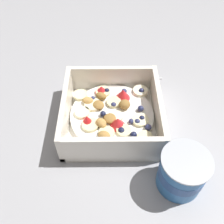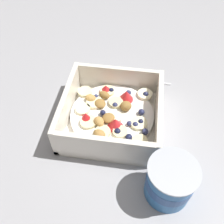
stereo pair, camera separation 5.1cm
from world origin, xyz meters
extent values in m
plane|color=#9E9EA3|center=(0.00, 0.00, 0.00)|extent=(2.40, 2.40, 0.00)
cube|color=white|center=(0.00, -0.02, 0.01)|extent=(0.20, 0.20, 0.01)
cube|color=white|center=(0.00, -0.11, 0.03)|extent=(0.20, 0.01, 0.07)
cube|color=white|center=(0.00, 0.08, 0.03)|extent=(0.20, 0.01, 0.07)
cube|color=white|center=(-0.09, -0.02, 0.03)|extent=(0.01, 0.18, 0.07)
cube|color=white|center=(0.09, -0.02, 0.03)|extent=(0.01, 0.18, 0.07)
cylinder|color=white|center=(0.00, -0.02, 0.02)|extent=(0.17, 0.17, 0.01)
cylinder|color=#F4EAB7|center=(-0.02, -0.06, 0.03)|extent=(0.05, 0.05, 0.01)
cylinder|color=beige|center=(0.05, -0.03, 0.03)|extent=(0.03, 0.03, 0.01)
cylinder|color=beige|center=(-0.03, -0.01, 0.03)|extent=(0.04, 0.04, 0.01)
cylinder|color=#F4EAB7|center=(0.02, 0.04, 0.03)|extent=(0.04, 0.04, 0.01)
cylinder|color=beige|center=(0.03, -0.06, 0.03)|extent=(0.04, 0.04, 0.01)
cylinder|color=beige|center=(-0.05, -0.09, 0.03)|extent=(0.04, 0.04, 0.01)
cylinder|color=beige|center=(-0.06, -0.04, 0.03)|extent=(0.04, 0.04, 0.01)
cylinder|color=beige|center=(0.05, 0.01, 0.03)|extent=(0.04, 0.04, 0.01)
cylinder|color=#F4EAB7|center=(0.00, -0.08, 0.03)|extent=(0.04, 0.04, 0.01)
cylinder|color=#F7EFC6|center=(-0.06, 0.05, 0.03)|extent=(0.04, 0.04, 0.01)
cylinder|color=#F7EFC6|center=(0.01, -0.01, 0.03)|extent=(0.04, 0.04, 0.01)
cylinder|color=beige|center=(0.06, 0.04, 0.03)|extent=(0.04, 0.04, 0.01)
cone|color=red|center=(-0.06, -0.04, 0.03)|extent=(0.04, 0.04, 0.02)
cone|color=red|center=(0.02, -0.07, 0.03)|extent=(0.03, 0.03, 0.02)
cone|color=red|center=(0.03, -0.01, 0.03)|extent=(0.04, 0.04, 0.02)
cone|color=red|center=(-0.04, 0.01, 0.04)|extent=(0.04, 0.04, 0.02)
sphere|color=navy|center=(0.02, 0.02, 0.03)|extent=(0.01, 0.01, 0.01)
sphere|color=navy|center=(-0.04, -0.06, 0.03)|extent=(0.01, 0.01, 0.01)
sphere|color=#191E3D|center=(0.06, 0.02, 0.03)|extent=(0.01, 0.01, 0.01)
sphere|color=#191E3D|center=(0.01, -0.04, 0.03)|extent=(0.01, 0.01, 0.01)
sphere|color=#23284C|center=(-0.06, 0.05, 0.03)|extent=(0.01, 0.01, 0.01)
sphere|color=#191E3D|center=(0.05, 0.00, 0.03)|extent=(0.01, 0.01, 0.01)
sphere|color=navy|center=(-0.06, 0.01, 0.03)|extent=(0.01, 0.01, 0.01)
sphere|color=navy|center=(-0.02, -0.01, 0.03)|extent=(0.01, 0.01, 0.01)
sphere|color=navy|center=(0.07, -0.02, 0.03)|extent=(0.01, 0.01, 0.01)
sphere|color=#23284C|center=(0.07, -0.07, 0.03)|extent=(0.01, 0.01, 0.01)
sphere|color=navy|center=(0.03, 0.03, 0.03)|extent=(0.01, 0.01, 0.01)
sphere|color=#191E3D|center=(-0.06, -0.03, 0.03)|extent=(0.01, 0.01, 0.01)
sphere|color=#191E3D|center=(0.02, 0.04, 0.03)|extent=(0.01, 0.01, 0.01)
sphere|color=#23284C|center=(-0.01, 0.04, 0.03)|extent=(0.01, 0.01, 0.01)
sphere|color=#191E3D|center=(0.04, -0.04, 0.03)|extent=(0.01, 0.01, 0.01)
sphere|color=navy|center=(0.04, 0.05, 0.03)|extent=(0.01, 0.01, 0.01)
ellipsoid|color=olive|center=(-0.04, -0.04, 0.03)|extent=(0.02, 0.03, 0.02)
ellipsoid|color=olive|center=(-0.02, -0.05, 0.03)|extent=(0.03, 0.03, 0.01)
ellipsoid|color=tan|center=(-0.03, -0.07, 0.03)|extent=(0.02, 0.02, 0.01)
ellipsoid|color=olive|center=(0.02, -0.02, 0.03)|extent=(0.03, 0.03, 0.01)
ellipsoid|color=olive|center=(-0.02, 0.01, 0.03)|extent=(0.03, 0.03, 0.02)
ellipsoid|color=tan|center=(0.03, -0.04, 0.03)|extent=(0.03, 0.03, 0.02)
ellipsoid|color=#AD7F42|center=(0.06, -0.03, 0.03)|extent=(0.02, 0.03, 0.02)
ellipsoid|color=silver|center=(-0.14, -0.04, 0.00)|extent=(0.03, 0.05, 0.01)
cylinder|color=silver|center=(-0.13, 0.04, 0.00)|extent=(0.01, 0.13, 0.01)
cylinder|color=#3370B7|center=(0.14, 0.10, 0.04)|extent=(0.08, 0.08, 0.08)
cylinder|color=#2D5193|center=(0.14, 0.10, 0.04)|extent=(0.08, 0.08, 0.02)
cylinder|color=#B7BCC6|center=(0.14, 0.10, 0.08)|extent=(0.08, 0.08, 0.00)
camera|label=1|loc=(0.33, -0.02, 0.42)|focal=40.46mm
camera|label=2|loc=(0.33, 0.03, 0.42)|focal=40.46mm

